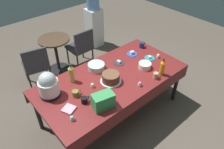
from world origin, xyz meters
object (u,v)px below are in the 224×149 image
at_px(round_cafe_table, 56,49).
at_px(water_cooler, 94,22).
at_px(dessert_plate_cobalt, 132,54).
at_px(coffee_mug_tan, 156,76).
at_px(ceramic_snack_bowl, 145,65).
at_px(coffee_mug_navy, 142,45).
at_px(cupcake_cocoa, 140,84).
at_px(cupcake_vanilla, 93,85).
at_px(slow_cooker, 48,85).
at_px(potluck_table, 112,80).
at_px(coffee_mug_black, 84,100).
at_px(maroon_chair_right, 81,46).
at_px(soda_bottle_ginger_ale, 71,74).
at_px(soda_bottle_orange_juice, 162,67).
at_px(dessert_plate_teal, 150,58).
at_px(soda_carton, 103,101).
at_px(frosted_layer_cake, 111,78).
at_px(cupcake_lemon, 158,56).
at_px(cupcake_rose, 72,118).
at_px(dessert_plate_charcoal, 119,62).
at_px(maroon_chair_left, 36,64).
at_px(glass_salad_bowl, 96,67).
at_px(coffee_mug_olive, 76,93).

distance_m(round_cafe_table, water_cooler, 1.25).
bearing_deg(dessert_plate_cobalt, coffee_mug_tan, -106.39).
height_order(ceramic_snack_bowl, round_cafe_table, ceramic_snack_bowl).
xyz_separation_m(coffee_mug_navy, round_cafe_table, (-0.99, 1.34, -0.30)).
distance_m(cupcake_cocoa, cupcake_vanilla, 0.65).
relative_size(slow_cooker, cupcake_vanilla, 5.30).
xyz_separation_m(potluck_table, coffee_mug_black, (-0.59, -0.15, 0.10)).
relative_size(cupcake_vanilla, maroon_chair_right, 0.08).
distance_m(slow_cooker, soda_bottle_ginger_ale, 0.37).
relative_size(dessert_plate_cobalt, coffee_mug_tan, 1.59).
bearing_deg(soda_bottle_orange_juice, round_cafe_table, 107.29).
xyz_separation_m(dessert_plate_teal, coffee_mug_black, (-1.37, -0.12, 0.03)).
xyz_separation_m(coffee_mug_navy, soda_carton, (-1.40, -0.65, 0.05)).
relative_size(frosted_layer_cake, coffee_mug_tan, 2.62).
bearing_deg(cupcake_lemon, water_cooler, 83.09).
height_order(frosted_layer_cake, cupcake_rose, frosted_layer_cake).
bearing_deg(coffee_mug_black, ceramic_snack_bowl, 0.03).
relative_size(soda_bottle_ginger_ale, maroon_chair_right, 0.34).
bearing_deg(potluck_table, dessert_plate_charcoal, 32.25).
height_order(dessert_plate_cobalt, soda_carton, soda_carton).
distance_m(soda_bottle_orange_juice, coffee_mug_tan, 0.15).
relative_size(cupcake_rose, round_cafe_table, 0.09).
bearing_deg(dessert_plate_teal, soda_bottle_ginger_ale, 165.24).
distance_m(frosted_layer_cake, coffee_mug_tan, 0.65).
distance_m(dessert_plate_teal, coffee_mug_tan, 0.51).
height_order(potluck_table, maroon_chair_right, maroon_chair_right).
relative_size(dessert_plate_teal, water_cooler, 0.14).
xyz_separation_m(soda_bottle_orange_juice, maroon_chair_right, (-0.19, 1.83, -0.38)).
height_order(dessert_plate_cobalt, maroon_chair_right, maroon_chair_right).
relative_size(dessert_plate_teal, coffee_mug_black, 1.40).
bearing_deg(soda_bottle_ginger_ale, cupcake_cocoa, -47.13).
bearing_deg(maroon_chair_left, dessert_plate_teal, -46.85).
xyz_separation_m(slow_cooker, maroon_chair_right, (1.25, 1.16, -0.43)).
distance_m(glass_salad_bowl, cupcake_cocoa, 0.73).
bearing_deg(soda_bottle_ginger_ale, cupcake_vanilla, -64.44).
relative_size(frosted_layer_cake, cupcake_lemon, 4.42).
height_order(cupcake_vanilla, coffee_mug_navy, coffee_mug_navy).
bearing_deg(dessert_plate_charcoal, soda_bottle_orange_juice, -66.25).
distance_m(maroon_chair_left, round_cafe_table, 0.56).
bearing_deg(round_cafe_table, dessert_plate_charcoal, -75.68).
bearing_deg(ceramic_snack_bowl, maroon_chair_left, 125.02).
bearing_deg(dessert_plate_cobalt, slow_cooker, 179.84).
bearing_deg(soda_carton, dessert_plate_charcoal, 48.91).
height_order(soda_bottle_orange_juice, coffee_mug_navy, soda_bottle_orange_juice).
xyz_separation_m(slow_cooker, cupcake_vanilla, (0.51, -0.24, -0.14)).
bearing_deg(cupcake_lemon, coffee_mug_navy, 84.48).
height_order(potluck_table, round_cafe_table, potluck_table).
xyz_separation_m(potluck_table, cupcake_rose, (-0.86, -0.29, 0.09)).
relative_size(ceramic_snack_bowl, coffee_mug_olive, 1.55).
bearing_deg(soda_carton, soda_bottle_orange_juice, 9.59).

